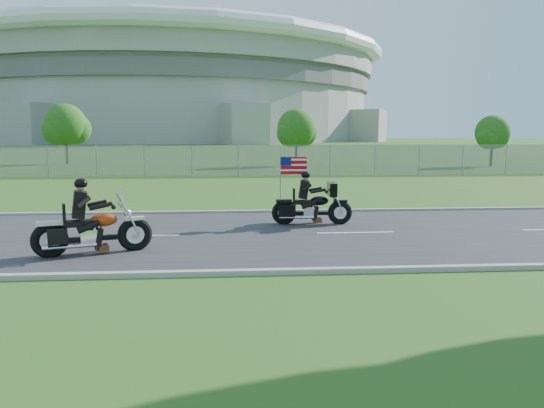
{
  "coord_description": "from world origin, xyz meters",
  "views": [
    {
      "loc": [
        0.54,
        -14.4,
        2.86
      ],
      "look_at": [
        1.65,
        0.0,
        0.88
      ],
      "focal_mm": 35.0,
      "sensor_mm": 36.0,
      "label": 1
    }
  ],
  "objects": [
    {
      "name": "motorcycle_lead",
      "position": [
        -2.71,
        -2.05,
        0.57
      ],
      "size": [
        2.63,
        1.22,
        1.82
      ],
      "rotation": [
        0.0,
        0.0,
        0.32
      ],
      "color": "black",
      "rests_on": "ground"
    },
    {
      "name": "tree_fence_mid",
      "position": [
        -13.95,
        34.04,
        3.3
      ],
      "size": [
        3.96,
        3.69,
        5.3
      ],
      "color": "#382316",
      "rests_on": "ground"
    },
    {
      "name": "tree_fence_near",
      "position": [
        6.04,
        30.04,
        2.97
      ],
      "size": [
        3.52,
        3.28,
        4.75
      ],
      "color": "#382316",
      "rests_on": "ground"
    },
    {
      "name": "curb_north",
      "position": [
        0.0,
        4.05,
        0.05
      ],
      "size": [
        120.0,
        0.18,
        0.12
      ],
      "primitive_type": "cube",
      "color": "#9E9B93",
      "rests_on": "ground"
    },
    {
      "name": "tree_fence_far",
      "position": [
        22.04,
        28.03,
        2.64
      ],
      "size": [
        3.08,
        2.87,
        4.2
      ],
      "color": "#382316",
      "rests_on": "ground"
    },
    {
      "name": "ground",
      "position": [
        0.0,
        0.0,
        0.0
      ],
      "size": [
        420.0,
        420.0,
        0.0
      ],
      "primitive_type": "plane",
      "color": "#375019",
      "rests_on": "ground"
    },
    {
      "name": "stadium",
      "position": [
        -20.0,
        170.0,
        15.58
      ],
      "size": [
        140.4,
        140.4,
        29.2
      ],
      "color": "#A3A099",
      "rests_on": "ground"
    },
    {
      "name": "motorcycle_follow",
      "position": [
        2.99,
        1.56,
        0.57
      ],
      "size": [
        2.49,
        0.83,
        2.07
      ],
      "rotation": [
        0.0,
        0.0,
        -0.06
      ],
      "color": "black",
      "rests_on": "ground"
    },
    {
      "name": "fence",
      "position": [
        -5.0,
        20.0,
        1.0
      ],
      "size": [
        60.0,
        0.03,
        2.0
      ],
      "primitive_type": "cube",
      "color": "gray",
      "rests_on": "ground"
    },
    {
      "name": "curb_south",
      "position": [
        0.0,
        -4.05,
        0.05
      ],
      "size": [
        120.0,
        0.18,
        0.12
      ],
      "primitive_type": "cube",
      "color": "#9E9B93",
      "rests_on": "ground"
    },
    {
      "name": "road",
      "position": [
        0.0,
        0.0,
        0.02
      ],
      "size": [
        120.0,
        8.0,
        0.04
      ],
      "primitive_type": "cube",
      "color": "#28282B",
      "rests_on": "ground"
    }
  ]
}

